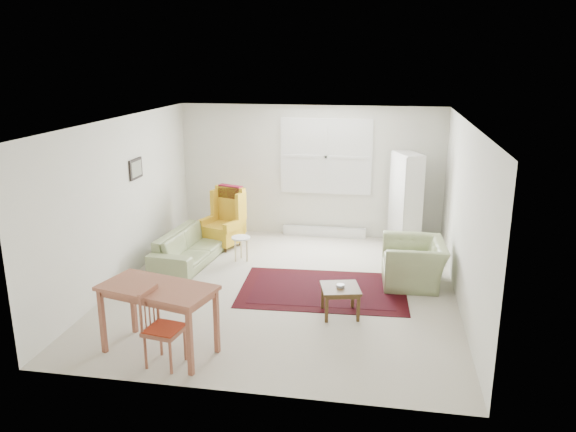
% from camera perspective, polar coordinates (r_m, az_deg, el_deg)
% --- Properties ---
extents(room, '(5.04, 5.54, 2.51)m').
position_cam_1_polar(room, '(8.28, 0.02, 1.20)').
color(room, '#BDB4A1').
rests_on(room, ground).
extents(rug, '(2.52, 1.69, 0.02)m').
position_cam_1_polar(rug, '(8.45, 3.56, -7.45)').
color(rug, black).
rests_on(rug, ground).
extents(sofa, '(0.89, 1.90, 0.74)m').
position_cam_1_polar(sofa, '(9.59, -9.85, -2.49)').
color(sofa, gray).
rests_on(sofa, ground).
extents(armchair, '(0.96, 1.09, 0.81)m').
position_cam_1_polar(armchair, '(8.75, 12.67, -4.21)').
color(armchair, gray).
rests_on(armchair, ground).
extents(wingback_chair, '(0.82, 0.85, 1.10)m').
position_cam_1_polar(wingback_chair, '(10.22, -6.73, -0.18)').
color(wingback_chair, gold).
rests_on(wingback_chair, ground).
extents(coffee_table, '(0.60, 0.60, 0.41)m').
position_cam_1_polar(coffee_table, '(7.63, 5.31, -8.58)').
color(coffee_table, '#452E15').
rests_on(coffee_table, ground).
extents(stool, '(0.39, 0.39, 0.43)m').
position_cam_1_polar(stool, '(9.58, -4.78, -3.32)').
color(stool, white).
rests_on(stool, ground).
extents(cabinet, '(0.60, 0.78, 1.73)m').
position_cam_1_polar(cabinet, '(10.32, 11.89, 1.55)').
color(cabinet, silver).
rests_on(cabinet, ground).
extents(desk, '(1.44, 0.96, 0.83)m').
position_cam_1_polar(desk, '(6.78, -12.94, -10.22)').
color(desk, '#9B583E').
rests_on(desk, ground).
extents(desk_chair, '(0.45, 0.45, 0.89)m').
position_cam_1_polar(desk_chair, '(6.50, -12.46, -11.07)').
color(desk_chair, '#9B583E').
rests_on(desk_chair, ground).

